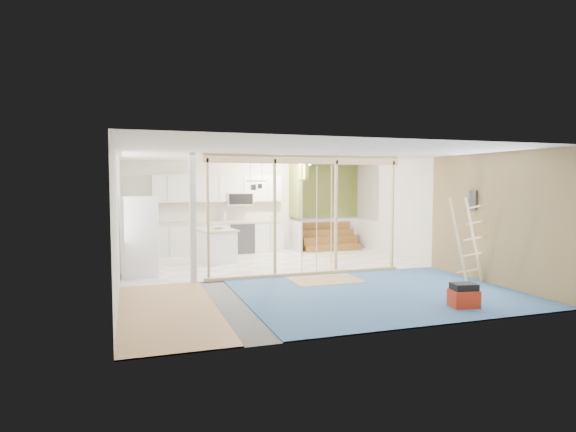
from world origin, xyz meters
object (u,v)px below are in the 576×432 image
object	(u,v)px
fridge	(141,237)
toolbox	(464,296)
ladder	(468,240)
island	(217,246)

from	to	relation	value
fridge	toolbox	distance (m)	6.53
fridge	ladder	size ratio (longest dim) A/B	1.00
island	toolbox	distance (m)	6.29
fridge	island	world-z (taller)	fridge
island	toolbox	size ratio (longest dim) A/B	2.11
ladder	fridge	bearing A→B (deg)	-179.15
ladder	island	bearing A→B (deg)	162.56
island	toolbox	xyz separation A→B (m)	(2.99, -5.53, -0.23)
island	ladder	world-z (taller)	ladder
fridge	toolbox	bearing A→B (deg)	-37.86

